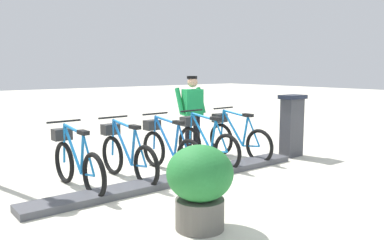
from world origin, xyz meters
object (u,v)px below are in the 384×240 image
bike_docked_2 (168,148)px  planter_bush (200,183)px  bike_docked_1 (205,142)px  bike_docked_4 (76,162)px  payment_kiosk (292,125)px  bike_docked_0 (237,137)px  worker_near_rack (192,111)px  bike_docked_3 (126,154)px

bike_docked_2 → planter_bush: 2.57m
bike_docked_1 → bike_docked_4: size_ratio=1.00×
payment_kiosk → bike_docked_2: bearing=78.1°
bike_docked_0 → planter_bush: 3.66m
bike_docked_1 → bike_docked_4: bearing=90.0°
worker_near_rack → bike_docked_3: bearing=114.2°
bike_docked_2 → bike_docked_1: bearing=-90.0°
bike_docked_0 → planter_bush: bearing=128.8°
bike_docked_3 → bike_docked_1: bearing=-90.0°
bike_docked_0 → worker_near_rack: worker_near_rack is taller
bike_docked_0 → bike_docked_3: (0.00, 2.54, 0.00)m
payment_kiosk → bike_docked_0: 1.20m
payment_kiosk → bike_docked_1: (0.57, 1.87, -0.24)m
payment_kiosk → bike_docked_2: payment_kiosk is taller
bike_docked_2 → worker_near_rack: bearing=-53.5°
bike_docked_4 → planter_bush: bike_docked_4 is taller
worker_near_rack → bike_docked_4: bearing=107.9°
payment_kiosk → bike_docked_0: size_ratio=0.74×
payment_kiosk → worker_near_rack: worker_near_rack is taller
bike_docked_0 → bike_docked_4: 3.38m
bike_docked_1 → bike_docked_3: size_ratio=1.00×
bike_docked_2 → bike_docked_4: same height
bike_docked_1 → planter_bush: bearing=138.8°
bike_docked_0 → planter_bush: bike_docked_0 is taller
worker_near_rack → planter_bush: 4.11m
bike_docked_0 → bike_docked_3: size_ratio=1.00×
bike_docked_1 → planter_bush: bike_docked_1 is taller
bike_docked_2 → worker_near_rack: (0.97, -1.31, 0.48)m
payment_kiosk → bike_docked_1: 1.97m
bike_docked_4 → bike_docked_2: bearing=-90.0°
bike_docked_0 → bike_docked_1: (0.00, 0.85, 0.00)m
planter_bush → bike_docked_2: bearing=-26.9°
bike_docked_1 → planter_bush: size_ratio=1.77×
worker_near_rack → planter_bush: worker_near_rack is taller
planter_bush → bike_docked_1: bearing=-41.2°
bike_docked_2 → bike_docked_4: bearing=90.0°
bike_docked_0 → bike_docked_1: same height
payment_kiosk → bike_docked_3: bearing=80.9°
payment_kiosk → bike_docked_2: 2.79m
payment_kiosk → bike_docked_1: payment_kiosk is taller
payment_kiosk → bike_docked_1: size_ratio=0.74×
bike_docked_4 → worker_near_rack: size_ratio=1.04×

